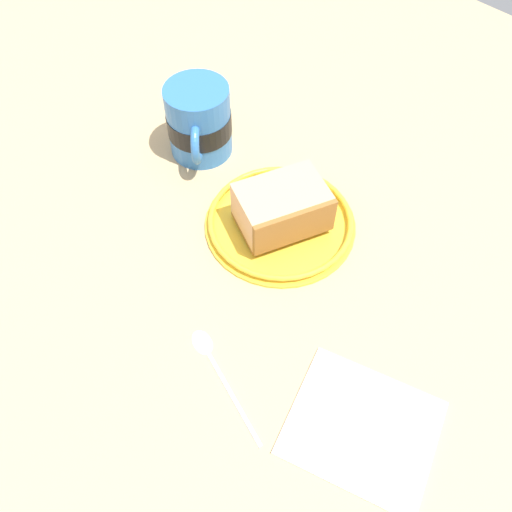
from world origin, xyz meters
The scene contains 6 objects.
ground_plane centered at (0.00, 0.00, -1.93)cm, with size 132.85×132.85×3.86cm, color tan.
small_plate centered at (-6.47, 3.21, 0.67)cm, with size 17.88×17.88×1.37cm.
cake_slice centered at (-6.37, 3.46, 3.41)cm, with size 11.82×10.31×5.32cm.
tea_mug centered at (-8.45, -13.01, 4.77)cm, with size 9.20×9.15×9.50cm.
teaspoon centered at (10.97, 10.49, 0.35)cm, with size 4.78×13.48×0.80cm.
folded_napkin centered at (5.63, 25.23, 0.30)cm, with size 11.56×13.28×0.60cm, color white.
Camera 1 is at (23.55, 29.26, 49.84)cm, focal length 37.47 mm.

